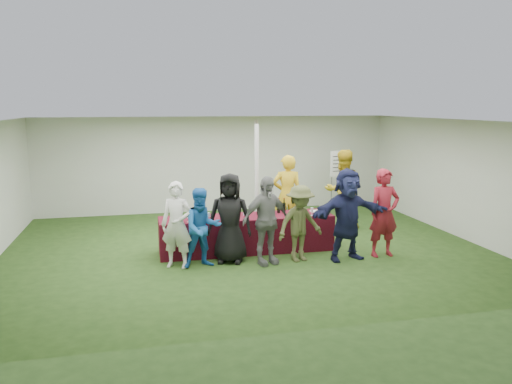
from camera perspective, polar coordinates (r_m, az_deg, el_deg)
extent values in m
plane|color=#284719|center=(10.70, -1.08, -6.50)|extent=(60.00, 60.00, 0.00)
plane|color=white|center=(14.29, -4.43, 3.20)|extent=(10.00, 0.00, 10.00)
plane|color=white|center=(6.61, 6.10, -4.86)|extent=(10.00, 0.00, 10.00)
plane|color=white|center=(12.42, 22.10, 1.46)|extent=(0.00, 8.00, 8.00)
plane|color=white|center=(10.26, -1.13, 8.11)|extent=(10.00, 10.00, 0.00)
cylinder|color=silver|center=(11.66, 0.08, 1.68)|extent=(0.10, 0.10, 2.70)
cube|color=#561121|center=(10.44, -1.07, -4.78)|extent=(3.60, 0.80, 0.75)
cylinder|color=black|center=(10.48, 0.27, -1.99)|extent=(0.07, 0.07, 0.22)
cylinder|color=black|center=(10.45, 0.27, -1.19)|extent=(0.03, 0.03, 0.08)
cylinder|color=maroon|center=(10.44, 0.27, -0.90)|extent=(0.03, 0.03, 0.02)
cylinder|color=black|center=(10.59, 1.22, -1.86)|extent=(0.07, 0.07, 0.22)
cylinder|color=black|center=(10.56, 1.22, -1.07)|extent=(0.03, 0.03, 0.08)
cylinder|color=maroon|center=(10.55, 1.23, -0.79)|extent=(0.03, 0.03, 0.02)
cylinder|color=black|center=(10.58, 1.56, -1.88)|extent=(0.07, 0.07, 0.22)
cylinder|color=black|center=(10.55, 1.56, -1.08)|extent=(0.03, 0.03, 0.08)
cylinder|color=maroon|center=(10.54, 1.57, -0.80)|extent=(0.03, 0.03, 0.02)
cylinder|color=black|center=(10.63, 2.61, -1.83)|extent=(0.07, 0.07, 0.22)
cylinder|color=black|center=(10.60, 2.62, -1.03)|extent=(0.03, 0.03, 0.08)
cylinder|color=maroon|center=(10.59, 2.62, -0.76)|extent=(0.03, 0.03, 0.02)
cylinder|color=black|center=(10.64, 3.23, -1.83)|extent=(0.07, 0.07, 0.22)
cylinder|color=black|center=(10.61, 3.23, -1.03)|extent=(0.03, 0.03, 0.08)
cylinder|color=maroon|center=(10.60, 3.24, -0.76)|extent=(0.03, 0.03, 0.02)
cylinder|color=silver|center=(9.95, -8.61, -3.40)|extent=(0.06, 0.06, 0.00)
cylinder|color=silver|center=(9.94, -8.61, -3.18)|extent=(0.01, 0.01, 0.07)
cylinder|color=silver|center=(9.92, -8.63, -2.73)|extent=(0.06, 0.06, 0.08)
cylinder|color=#4F080D|center=(9.92, -8.62, -2.90)|extent=(0.05, 0.05, 0.02)
cylinder|color=silver|center=(9.92, -6.93, -3.40)|extent=(0.06, 0.06, 0.00)
cylinder|color=silver|center=(9.91, -6.94, -3.17)|extent=(0.01, 0.01, 0.07)
cylinder|color=silver|center=(9.89, -6.95, -2.72)|extent=(0.06, 0.06, 0.08)
cylinder|color=silver|center=(9.98, -5.40, -3.29)|extent=(0.06, 0.06, 0.00)
cylinder|color=silver|center=(9.97, -5.40, -3.06)|extent=(0.01, 0.01, 0.07)
cylinder|color=silver|center=(9.95, -5.41, -2.62)|extent=(0.06, 0.06, 0.08)
cylinder|color=#4F080D|center=(9.96, -5.41, -2.78)|extent=(0.05, 0.05, 0.02)
cylinder|color=silver|center=(10.04, -2.33, -3.17)|extent=(0.06, 0.06, 0.00)
cylinder|color=silver|center=(10.03, -2.33, -2.95)|extent=(0.01, 0.01, 0.07)
cylinder|color=silver|center=(10.01, -2.34, -2.50)|extent=(0.06, 0.06, 0.08)
cylinder|color=silver|center=(10.48, 6.41, -2.66)|extent=(0.06, 0.06, 0.00)
cylinder|color=silver|center=(10.47, 6.41, -2.45)|extent=(0.01, 0.01, 0.07)
cylinder|color=silver|center=(10.45, 6.42, -2.02)|extent=(0.06, 0.06, 0.08)
cylinder|color=silver|center=(9.92, -7.70, -3.41)|extent=(0.06, 0.06, 0.00)
cylinder|color=silver|center=(9.91, -7.71, -3.19)|extent=(0.01, 0.01, 0.07)
cylinder|color=silver|center=(9.89, -7.72, -2.74)|extent=(0.06, 0.06, 0.08)
cylinder|color=silver|center=(10.40, -1.30, -2.14)|extent=(0.07, 0.07, 0.20)
cylinder|color=silver|center=(10.38, -1.30, -1.52)|extent=(0.03, 0.03, 0.03)
cube|color=white|center=(10.81, 6.93, -2.20)|extent=(0.25, 0.18, 0.03)
cylinder|color=slate|center=(10.58, 7.83, -2.09)|extent=(0.24, 0.24, 0.18)
cylinder|color=slate|center=(13.74, 8.59, -0.53)|extent=(0.02, 0.02, 1.10)
cylinder|color=slate|center=(13.89, 10.13, -0.46)|extent=(0.02, 0.02, 1.10)
cube|color=white|center=(13.68, 9.47, 3.21)|extent=(0.50, 0.02, 0.70)
cube|color=black|center=(13.65, 9.52, 4.04)|extent=(0.36, 0.01, 0.02)
cube|color=black|center=(13.66, 9.51, 3.62)|extent=(0.36, 0.01, 0.02)
cube|color=black|center=(13.67, 9.50, 3.21)|extent=(0.36, 0.01, 0.02)
cube|color=black|center=(13.68, 9.48, 2.79)|extent=(0.36, 0.01, 0.02)
cube|color=black|center=(13.69, 9.47, 2.38)|extent=(0.36, 0.01, 0.02)
imported|color=gold|center=(11.63, 3.59, -0.38)|extent=(0.76, 0.57, 1.89)
imported|color=gold|center=(12.38, 9.81, 0.28)|extent=(1.09, 0.94, 1.95)
imported|color=silver|center=(9.44, -9.04, -3.73)|extent=(0.70, 0.60, 1.63)
imported|color=#1D5FB0|center=(9.41, -6.15, -4.10)|extent=(0.81, 0.67, 1.51)
imported|color=black|center=(9.64, -3.02, -3.00)|extent=(0.98, 0.79, 1.74)
imported|color=slate|center=(9.50, 1.14, -3.29)|extent=(1.08, 0.69, 1.71)
imported|color=#4F532C|center=(9.74, 5.05, -3.61)|extent=(1.09, 0.80, 1.50)
imported|color=#191D42|center=(9.92, 10.39, -2.55)|extent=(1.75, 0.79, 1.82)
imported|color=maroon|center=(10.33, 14.44, -2.33)|extent=(0.68, 0.47, 1.78)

